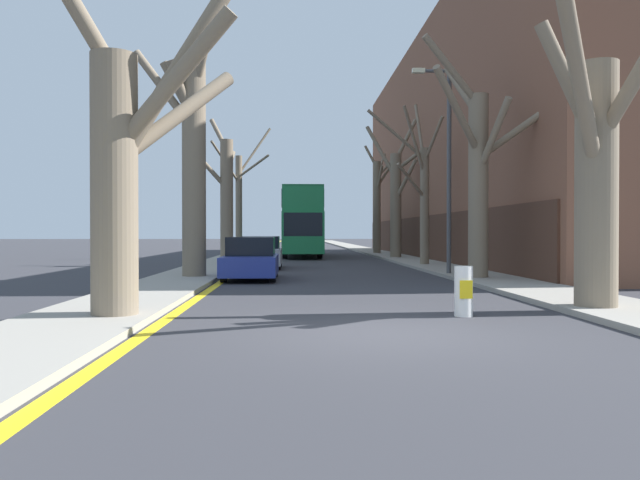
% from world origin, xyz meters
% --- Properties ---
extents(ground_plane, '(300.00, 300.00, 0.00)m').
position_xyz_m(ground_plane, '(0.00, 0.00, 0.00)').
color(ground_plane, '#333338').
extents(sidewalk_left, '(2.29, 120.00, 0.12)m').
position_xyz_m(sidewalk_left, '(-4.96, 50.00, 0.06)').
color(sidewalk_left, gray).
rests_on(sidewalk_left, ground).
extents(sidewalk_right, '(2.29, 120.00, 0.12)m').
position_xyz_m(sidewalk_right, '(4.96, 50.00, 0.06)').
color(sidewalk_right, gray).
rests_on(sidewalk_right, ground).
extents(building_facade_right, '(10.08, 41.32, 13.44)m').
position_xyz_m(building_facade_right, '(11.09, 27.85, 6.71)').
color(building_facade_right, brown).
rests_on(building_facade_right, ground).
extents(kerb_line_stripe, '(0.24, 120.00, 0.01)m').
position_xyz_m(kerb_line_stripe, '(-3.63, 50.00, 0.00)').
color(kerb_line_stripe, yellow).
rests_on(kerb_line_stripe, ground).
extents(street_tree_left_0, '(3.24, 2.71, 5.96)m').
position_xyz_m(street_tree_left_0, '(-4.32, 1.54, 2.77)').
color(street_tree_left_0, '#7A6B56').
rests_on(street_tree_left_0, ground).
extents(street_tree_left_1, '(3.11, 1.62, 8.96)m').
position_xyz_m(street_tree_left_1, '(-4.69, 11.28, 4.22)').
color(street_tree_left_1, '#7A6B56').
rests_on(street_tree_left_1, ground).
extents(street_tree_left_2, '(1.82, 2.32, 7.08)m').
position_xyz_m(street_tree_left_2, '(-4.56, 20.32, 3.23)').
color(street_tree_left_2, '#7A6B56').
rests_on(street_tree_left_2, ground).
extents(street_tree_left_3, '(3.47, 3.47, 8.26)m').
position_xyz_m(street_tree_left_3, '(-4.69, 29.47, 3.64)').
color(street_tree_left_3, '#7A6B56').
rests_on(street_tree_left_3, ground).
extents(street_tree_right_0, '(2.35, 2.55, 5.65)m').
position_xyz_m(street_tree_right_0, '(4.42, 2.22, 2.78)').
color(street_tree_right_0, '#7A6B56').
rests_on(street_tree_right_0, ground).
extents(street_tree_right_1, '(3.78, 4.10, 7.69)m').
position_xyz_m(street_tree_right_1, '(4.52, 10.20, 3.55)').
color(street_tree_right_1, '#7A6B56').
rests_on(street_tree_right_1, ground).
extents(street_tree_right_2, '(3.28, 3.48, 7.84)m').
position_xyz_m(street_tree_right_2, '(4.53, 18.75, 3.45)').
color(street_tree_right_2, '#7A6B56').
rests_on(street_tree_right_2, ground).
extents(street_tree_right_3, '(3.60, 2.81, 8.33)m').
position_xyz_m(street_tree_right_3, '(4.76, 27.17, 3.67)').
color(street_tree_right_3, '#7A6B56').
rests_on(street_tree_right_3, ground).
extents(street_tree_right_4, '(3.49, 3.54, 8.29)m').
position_xyz_m(street_tree_right_4, '(4.72, 34.79, 3.90)').
color(street_tree_right_4, '#7A6B56').
rests_on(street_tree_right_4, ground).
extents(double_decker_bus, '(2.45, 11.62, 4.30)m').
position_xyz_m(double_decker_bus, '(-0.80, 31.22, 2.43)').
color(double_decker_bus, '#1E7F47').
rests_on(double_decker_bus, ground).
extents(parked_car_0, '(1.74, 4.05, 1.41)m').
position_xyz_m(parked_car_0, '(-2.77, 11.27, 0.66)').
color(parked_car_0, navy).
rests_on(parked_car_0, ground).
extents(parked_car_1, '(1.79, 4.00, 1.40)m').
position_xyz_m(parked_car_1, '(-2.77, 17.77, 0.66)').
color(parked_car_1, '#9EA3AD').
rests_on(parked_car_1, ground).
extents(lamp_post, '(1.40, 0.20, 7.42)m').
position_xyz_m(lamp_post, '(4.05, 12.34, 4.17)').
color(lamp_post, '#4C4F54').
rests_on(lamp_post, ground).
extents(traffic_bollard, '(0.34, 0.35, 0.93)m').
position_xyz_m(traffic_bollard, '(1.78, 1.88, 0.47)').
color(traffic_bollard, white).
rests_on(traffic_bollard, ground).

